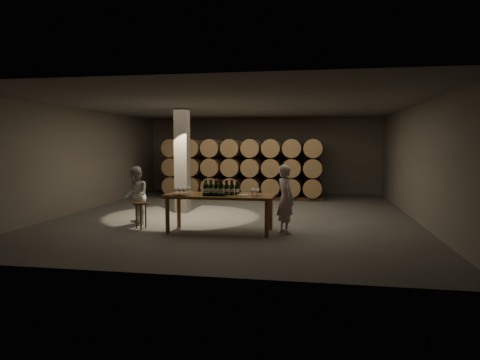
% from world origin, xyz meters
% --- Properties ---
extents(room, '(12.00, 12.00, 12.00)m').
position_xyz_m(room, '(-1.80, 0.20, 1.60)').
color(room, '#54524F').
rests_on(room, ground).
extents(tasting_table, '(2.60, 1.10, 0.90)m').
position_xyz_m(tasting_table, '(0.00, -2.50, 0.80)').
color(tasting_table, brown).
rests_on(tasting_table, ground).
extents(barrel_stack_back, '(6.26, 0.95, 2.31)m').
position_xyz_m(barrel_stack_back, '(-0.57, 5.20, 1.20)').
color(barrel_stack_back, brown).
rests_on(barrel_stack_back, ground).
extents(barrel_stack_front, '(6.26, 0.95, 2.31)m').
position_xyz_m(barrel_stack_front, '(-0.57, 3.80, 1.20)').
color(barrel_stack_front, brown).
rests_on(barrel_stack_front, ground).
extents(bottle_cluster, '(0.87, 0.24, 0.35)m').
position_xyz_m(bottle_cluster, '(0.02, -2.44, 1.03)').
color(bottle_cluster, black).
rests_on(bottle_cluster, tasting_table).
extents(lying_bottles, '(0.64, 0.09, 0.09)m').
position_xyz_m(lying_bottles, '(-0.07, -2.79, 0.94)').
color(lying_bottles, black).
rests_on(lying_bottles, tasting_table).
extents(glass_cluster_left, '(0.31, 0.53, 0.17)m').
position_xyz_m(glass_cluster_left, '(-0.91, -2.63, 1.03)').
color(glass_cluster_left, silver).
rests_on(glass_cluster_left, tasting_table).
extents(glass_cluster_right, '(0.19, 0.41, 0.16)m').
position_xyz_m(glass_cluster_right, '(0.86, -2.57, 1.01)').
color(glass_cluster_right, silver).
rests_on(glass_cluster_right, tasting_table).
extents(plate, '(0.30, 0.30, 0.02)m').
position_xyz_m(plate, '(0.55, -2.57, 0.91)').
color(plate, white).
rests_on(plate, tasting_table).
extents(notebook_near, '(0.27, 0.21, 0.03)m').
position_xyz_m(notebook_near, '(-0.89, -2.89, 0.92)').
color(notebook_near, brown).
rests_on(notebook_near, tasting_table).
extents(notebook_corner, '(0.23, 0.29, 0.02)m').
position_xyz_m(notebook_corner, '(-1.18, -2.86, 0.91)').
color(notebook_corner, brown).
rests_on(notebook_corner, tasting_table).
extents(pen, '(0.16, 0.02, 0.01)m').
position_xyz_m(pen, '(-0.70, -2.95, 0.91)').
color(pen, black).
rests_on(pen, tasting_table).
extents(stool, '(0.40, 0.40, 0.66)m').
position_xyz_m(stool, '(-2.03, -2.50, 0.54)').
color(stool, brown).
rests_on(stool, ground).
extents(person_man, '(0.64, 0.71, 1.63)m').
position_xyz_m(person_man, '(1.57, -2.43, 0.81)').
color(person_man, beige).
rests_on(person_man, ground).
extents(person_woman, '(0.91, 0.95, 1.54)m').
position_xyz_m(person_woman, '(-2.36, -2.04, 0.77)').
color(person_woman, silver).
rests_on(person_woman, ground).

